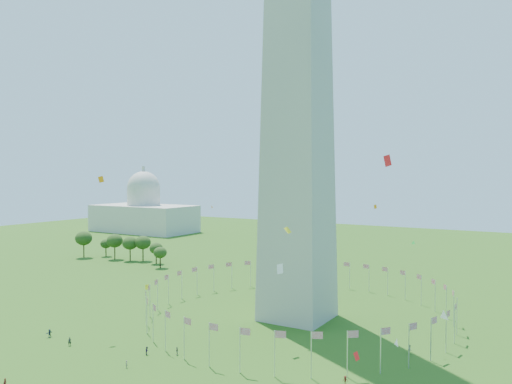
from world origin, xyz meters
TOP-DOWN VIEW (x-y plane):
  - washington_monument at (0.00, 50.00)m, footprint 16.80×16.80m
  - flag_ring at (-0.00, 50.00)m, footprint 80.24×80.24m
  - capitol_building at (-180.00, 180.00)m, footprint 70.00×35.00m
  - crowd at (3.14, -0.43)m, footprint 94.44×77.67m
  - kites_aloft at (12.13, 26.09)m, footprint 102.89×70.88m
  - tree_line_west at (-108.47, 90.74)m, footprint 55.00×15.09m

SIDE VIEW (x-z plane):
  - crowd at x=3.14m, z-range -0.09..1.92m
  - flag_ring at x=0.00m, z-range 0.00..9.00m
  - tree_line_west at x=-108.47m, z-range -0.67..11.35m
  - kites_aloft at x=12.13m, z-range 0.82..38.55m
  - capitol_building at x=-180.00m, z-range 0.00..46.00m
  - washington_monument at x=0.00m, z-range 0.00..169.00m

